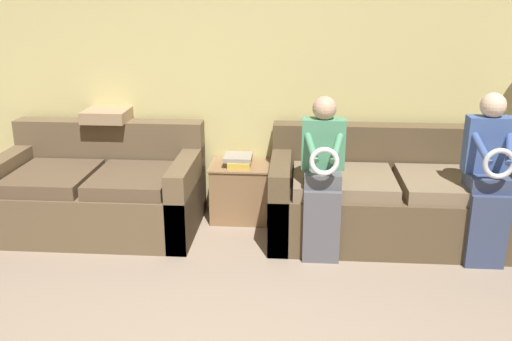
% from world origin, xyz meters
% --- Properties ---
extents(wall_back, '(7.77, 0.06, 2.55)m').
position_xyz_m(wall_back, '(0.00, 2.90, 1.27)').
color(wall_back, '#DBCC7F').
rests_on(wall_back, ground_plane).
extents(couch_main, '(1.99, 0.95, 0.85)m').
position_xyz_m(couch_main, '(1.18, 2.38, 0.32)').
color(couch_main, brown).
rests_on(couch_main, ground_plane).
extents(couch_side, '(1.66, 0.98, 0.85)m').
position_xyz_m(couch_side, '(-1.26, 2.37, 0.31)').
color(couch_side, brown).
rests_on(couch_side, ground_plane).
extents(child_left_seated, '(0.32, 0.38, 1.21)m').
position_xyz_m(child_left_seated, '(0.59, 1.99, 0.66)').
color(child_left_seated, '#56565B').
rests_on(child_left_seated, ground_plane).
extents(child_right_seated, '(0.33, 0.38, 1.25)m').
position_xyz_m(child_right_seated, '(1.78, 1.99, 0.69)').
color(child_right_seated, '#384260').
rests_on(child_right_seated, ground_plane).
extents(side_shelf, '(0.51, 0.42, 0.50)m').
position_xyz_m(side_shelf, '(-0.09, 2.64, 0.26)').
color(side_shelf, olive).
rests_on(side_shelf, ground_plane).
extents(book_stack, '(0.24, 0.31, 0.09)m').
position_xyz_m(book_stack, '(-0.10, 2.63, 0.54)').
color(book_stack, gold).
rests_on(book_stack, side_shelf).
extents(throw_pillow, '(0.37, 0.37, 0.10)m').
position_xyz_m(throw_pillow, '(-1.26, 2.72, 0.90)').
color(throw_pillow, '#A38460').
rests_on(throw_pillow, couch_side).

